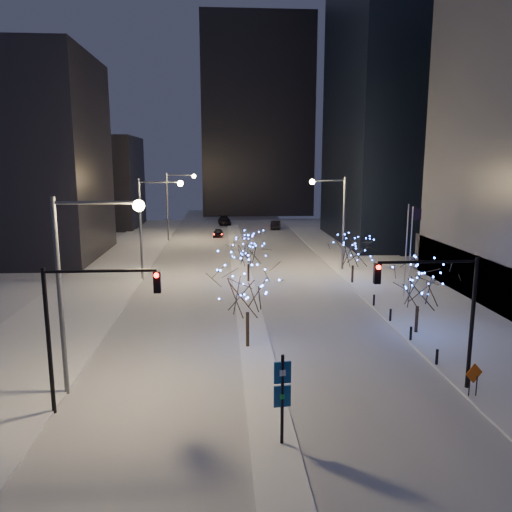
{
  "coord_description": "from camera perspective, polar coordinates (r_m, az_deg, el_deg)",
  "views": [
    {
      "loc": [
        -2.04,
        -22.25,
        11.61
      ],
      "look_at": [
        0.38,
        12.63,
        5.0
      ],
      "focal_mm": 35.0,
      "sensor_mm": 36.0,
      "label": 1
    }
  ],
  "objects": [
    {
      "name": "holiday_tree_median_far",
      "position": [
        48.15,
        -0.89,
        0.76
      ],
      "size": [
        4.36,
        4.36,
        4.88
      ],
      "color": "black",
      "rests_on": "median"
    },
    {
      "name": "street_lamp_w_far",
      "position": [
        74.74,
        -9.32,
        6.65
      ],
      "size": [
        4.4,
        0.56,
        10.0
      ],
      "color": "#595E66",
      "rests_on": "ground"
    },
    {
      "name": "road",
      "position": [
        58.45,
        -1.89,
        -0.75
      ],
      "size": [
        20.0,
        130.0,
        0.02
      ],
      "primitive_type": "cube",
      "color": "#B7BCC7",
      "rests_on": "ground"
    },
    {
      "name": "median",
      "position": [
        53.54,
        -1.7,
        -1.74
      ],
      "size": [
        2.0,
        80.0,
        0.15
      ],
      "primitive_type": "cube",
      "color": "silver",
      "rests_on": "ground"
    },
    {
      "name": "filler_west_far",
      "position": [
        95.37,
        -18.71,
        7.98
      ],
      "size": [
        18.0,
        16.0,
        16.0
      ],
      "primitive_type": "cube",
      "color": "black",
      "rests_on": "ground"
    },
    {
      "name": "wayfinding_sign",
      "position": [
        21.0,
        3.03,
        -15.15
      ],
      "size": [
        0.72,
        0.19,
        4.0
      ],
      "rotation": [
        0.0,
        0.0,
        0.13
      ],
      "color": "black",
      "rests_on": "ground"
    },
    {
      "name": "street_lamp_w_near",
      "position": [
        25.72,
        -19.44,
        -1.38
      ],
      "size": [
        4.4,
        0.56,
        10.0
      ],
      "color": "#595E66",
      "rests_on": "ground"
    },
    {
      "name": "ground",
      "position": [
        25.18,
        1.18,
        -16.76
      ],
      "size": [
        160.0,
        160.0,
        0.0
      ],
      "primitive_type": "plane",
      "color": "silver",
      "rests_on": "ground"
    },
    {
      "name": "holiday_tree_median_near",
      "position": [
        30.89,
        -0.99,
        -3.54
      ],
      "size": [
        5.56,
        5.56,
        5.84
      ],
      "color": "black",
      "rests_on": "median"
    },
    {
      "name": "flagpoles",
      "position": [
        42.94,
        17.12,
        1.1
      ],
      "size": [
        1.35,
        2.6,
        8.0
      ],
      "color": "silver",
      "rests_on": "east_sidewalk"
    },
    {
      "name": "holiday_tree_plaza_far",
      "position": [
        48.55,
        11.06,
        0.63
      ],
      "size": [
        4.91,
        4.91,
        4.92
      ],
      "color": "black",
      "rests_on": "east_sidewalk"
    },
    {
      "name": "traffic_signal_west",
      "position": [
        24.14,
        -19.29,
        -6.4
      ],
      "size": [
        5.26,
        0.43,
        7.0
      ],
      "color": "black",
      "rests_on": "ground"
    },
    {
      "name": "car_mid",
      "position": [
        87.88,
        2.27,
        3.59
      ],
      "size": [
        2.28,
        4.66,
        1.47
      ],
      "primitive_type": "imported",
      "rotation": [
        0.0,
        0.0,
        2.98
      ],
      "color": "black",
      "rests_on": "ground"
    },
    {
      "name": "construction_sign",
      "position": [
        27.53,
        23.63,
        -12.49
      ],
      "size": [
        1.01,
        0.33,
        1.72
      ],
      "rotation": [
        0.0,
        0.0,
        0.28
      ],
      "color": "black",
      "rests_on": "east_sidewalk"
    },
    {
      "name": "street_lamp_w_mid",
      "position": [
        49.99,
        -11.92,
        4.61
      ],
      "size": [
        4.4,
        0.56,
        10.0
      ],
      "color": "#595E66",
      "rests_on": "ground"
    },
    {
      "name": "car_far",
      "position": [
        93.69,
        -3.63,
        4.05
      ],
      "size": [
        2.56,
        5.49,
        1.55
      ],
      "primitive_type": "imported",
      "rotation": [
        0.0,
        0.0,
        0.07
      ],
      "color": "black",
      "rests_on": "ground"
    },
    {
      "name": "street_lamp_east",
      "position": [
        53.88,
        9.09,
        5.08
      ],
      "size": [
        3.9,
        0.56,
        10.0
      ],
      "color": "#595E66",
      "rests_on": "ground"
    },
    {
      "name": "bollards",
      "position": [
        36.21,
        16.14,
        -7.43
      ],
      "size": [
        0.16,
        12.16,
        0.9
      ],
      "color": "black",
      "rests_on": "east_sidewalk"
    },
    {
      "name": "east_sidewalk",
      "position": [
        46.99,
        17.47,
        -4.01
      ],
      "size": [
        10.0,
        90.0,
        0.15
      ],
      "primitive_type": "cube",
      "color": "silver",
      "rests_on": "ground"
    },
    {
      "name": "horizon_block",
      "position": [
        114.91,
        0.05,
        15.4
      ],
      "size": [
        24.0,
        14.0,
        42.0
      ],
      "primitive_type": "cube",
      "color": "black",
      "rests_on": "ground"
    },
    {
      "name": "holiday_tree_plaza_near",
      "position": [
        35.32,
        18.11,
        -3.1
      ],
      "size": [
        5.07,
        5.07,
        5.2
      ],
      "color": "black",
      "rests_on": "east_sidewalk"
    },
    {
      "name": "filler_west_near",
      "position": [
        67.44,
        -27.04,
        9.89
      ],
      "size": [
        22.0,
        18.0,
        24.0
      ],
      "primitive_type": "cube",
      "color": "black",
      "rests_on": "ground"
    },
    {
      "name": "west_sidewalk",
      "position": [
        45.4,
        -19.17,
        -4.62
      ],
      "size": [
        8.0,
        90.0,
        0.15
      ],
      "primitive_type": "cube",
      "color": "silver",
      "rests_on": "ground"
    },
    {
      "name": "traffic_signal_east",
      "position": [
        26.6,
        20.65,
        -4.92
      ],
      "size": [
        5.26,
        0.43,
        7.0
      ],
      "color": "black",
      "rests_on": "ground"
    },
    {
      "name": "car_near",
      "position": [
        78.65,
        -4.37,
        2.65
      ],
      "size": [
        1.61,
        3.73,
        1.25
      ],
      "primitive_type": "imported",
      "rotation": [
        0.0,
        0.0,
        -0.03
      ],
      "color": "black",
      "rests_on": "ground"
    }
  ]
}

